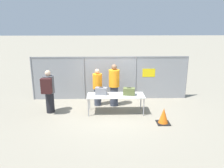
{
  "coord_description": "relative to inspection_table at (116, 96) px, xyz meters",
  "views": [
    {
      "loc": [
        -0.22,
        -8.36,
        3.53
      ],
      "look_at": [
        0.06,
        0.57,
        1.05
      ],
      "focal_mm": 35.0,
      "sensor_mm": 36.0,
      "label": 1
    }
  ],
  "objects": [
    {
      "name": "suitcase_grey",
      "position": [
        -0.58,
        0.11,
        0.19
      ],
      "size": [
        0.5,
        0.33,
        0.31
      ],
      "color": "slate",
      "rests_on": "inspection_table"
    },
    {
      "name": "inspection_table",
      "position": [
        0.0,
        0.0,
        0.0
      ],
      "size": [
        2.3,
        0.82,
        0.75
      ],
      "color": "silver",
      "rests_on": "ground_plane"
    },
    {
      "name": "fence_section",
      "position": [
        -0.18,
        1.72,
        0.38
      ],
      "size": [
        7.39,
        0.07,
        2.06
      ],
      "color": "gray",
      "rests_on": "ground_plane"
    },
    {
      "name": "traffic_cone",
      "position": [
        1.69,
        -1.07,
        -0.43
      ],
      "size": [
        0.47,
        0.47,
        0.59
      ],
      "color": "black",
      "rests_on": "ground_plane"
    },
    {
      "name": "security_worker_near",
      "position": [
        -0.04,
        0.81,
        0.25
      ],
      "size": [
        0.46,
        0.46,
        1.86
      ],
      "rotation": [
        0.0,
        0.0,
        2.87
      ],
      "color": "#383D4C",
      "rests_on": "ground_plane"
    },
    {
      "name": "suitcase_olive",
      "position": [
        0.54,
        0.02,
        0.19
      ],
      "size": [
        0.5,
        0.35,
        0.31
      ],
      "color": "#566033",
      "rests_on": "inspection_table"
    },
    {
      "name": "utility_trailer",
      "position": [
        0.88,
        4.47,
        -0.3
      ],
      "size": [
        3.39,
        2.25,
        0.67
      ],
      "color": "silver",
      "rests_on": "ground_plane"
    },
    {
      "name": "ground_plane",
      "position": [
        -0.19,
        0.03,
        -0.71
      ],
      "size": [
        120.0,
        120.0,
        0.0
      ],
      "primitive_type": "plane",
      "color": "gray"
    },
    {
      "name": "security_worker_far",
      "position": [
        -0.76,
        0.87,
        0.15
      ],
      "size": [
        0.41,
        0.41,
        1.65
      ],
      "rotation": [
        0.0,
        0.0,
        2.97
      ],
      "color": "#383D4C",
      "rests_on": "ground_plane"
    },
    {
      "name": "traveler_hooded",
      "position": [
        -2.68,
        0.05,
        0.27
      ],
      "size": [
        0.44,
        0.68,
        1.77
      ],
      "rotation": [
        0.0,
        0.0,
        0.11
      ],
      "color": "black",
      "rests_on": "ground_plane"
    }
  ]
}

